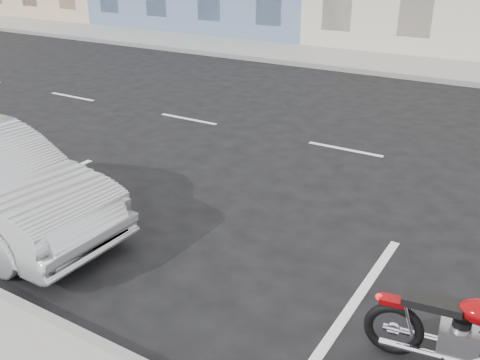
# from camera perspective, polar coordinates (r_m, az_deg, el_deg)

# --- Properties ---
(ground) EXTENTS (120.00, 120.00, 0.00)m
(ground) POSITION_cam_1_polar(r_m,az_deg,el_deg) (10.74, 21.11, 1.12)
(ground) COLOR black
(ground) RESTS_ON ground
(sidewalk_far) EXTENTS (80.00, 3.40, 0.15)m
(sidewalk_far) POSITION_cam_1_polar(r_m,az_deg,el_deg) (20.09, 12.26, 12.37)
(sidewalk_far) COLOR gray
(sidewalk_far) RESTS_ON ground
(curb_far) EXTENTS (80.00, 0.12, 0.16)m
(curb_far) POSITION_cam_1_polar(r_m,az_deg,el_deg) (18.52, 10.40, 11.61)
(curb_far) COLOR gray
(curb_far) RESTS_ON ground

